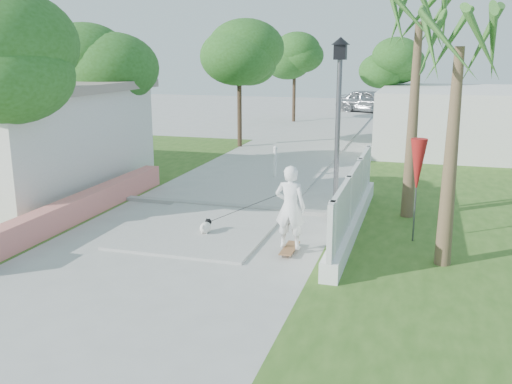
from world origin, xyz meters
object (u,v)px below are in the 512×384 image
(skateboarder, at_px, (254,209))
(parked_car, at_px, (370,101))
(bollard, at_px, (275,161))
(dog, at_px, (206,227))
(street_lamp, at_px, (338,124))
(patio_umbrella, at_px, (418,167))

(skateboarder, bearing_deg, parked_car, -87.84)
(bollard, relative_size, dog, 2.05)
(dog, bearing_deg, street_lamp, 34.78)
(skateboarder, bearing_deg, patio_umbrella, -158.65)
(bollard, relative_size, skateboarder, 0.45)
(dog, distance_m, parked_car, 28.75)
(dog, bearing_deg, patio_umbrella, 10.61)
(parked_car, bearing_deg, street_lamp, -152.95)
(bollard, distance_m, patio_umbrella, 7.25)
(skateboarder, height_order, parked_car, skateboarder)
(bollard, distance_m, dog, 6.39)
(patio_umbrella, bearing_deg, dog, -169.15)
(street_lamp, distance_m, skateboarder, 3.08)
(patio_umbrella, bearing_deg, parked_car, 97.37)
(skateboarder, distance_m, parked_car, 29.05)
(street_lamp, bearing_deg, dog, -144.99)
(bollard, height_order, patio_umbrella, patio_umbrella)
(street_lamp, bearing_deg, parked_car, 93.62)
(dog, height_order, parked_car, parked_car)
(bollard, bearing_deg, patio_umbrella, -50.09)
(patio_umbrella, relative_size, dog, 4.33)
(patio_umbrella, height_order, dog, patio_umbrella)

